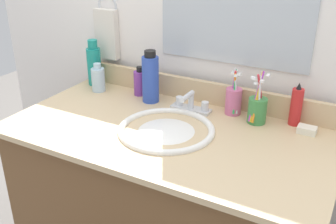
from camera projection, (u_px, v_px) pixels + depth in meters
The scene contains 15 objects.
countertop at pixel (168, 132), 1.42m from camera, with size 1.16×0.61×0.02m, color #D1B284.
backsplash at pixel (202, 91), 1.63m from camera, with size 1.16×0.02×0.09m, color #D1B284.
back_wall at pixel (206, 134), 1.77m from camera, with size 2.26×0.04×1.30m, color white.
towel_ring at pixel (108, 6), 1.74m from camera, with size 0.10×0.10×0.01m, color silver.
hand_towel at pixel (107, 34), 1.78m from camera, with size 0.11×0.04×0.22m, color silver.
sink_basin at pixel (167, 139), 1.41m from camera, with size 0.34×0.34×0.11m.
faucet at pixel (191, 105), 1.54m from camera, with size 0.16×0.10×0.08m.
bottle_spray_red at pixel (296, 106), 1.42m from camera, with size 0.04×0.04×0.16m.
bottle_shampoo_blue at pixel (150, 78), 1.60m from camera, with size 0.07×0.07×0.22m.
bottle_cream_purple at pixel (140, 82), 1.69m from camera, with size 0.05×0.05×0.12m.
bottle_mouthwash_teal at pixel (94, 64), 1.79m from camera, with size 0.06×0.06×0.21m.
bottle_gel_clear at pixel (98, 79), 1.73m from camera, with size 0.06×0.06×0.12m.
cup_green at pixel (257, 108), 1.44m from camera, with size 0.07×0.10×0.20m.
cup_pink at pixel (234, 99), 1.51m from camera, with size 0.06×0.08×0.18m.
soap_bar at pixel (307, 130), 1.39m from camera, with size 0.06×0.04×0.02m, color white.
Camera 1 is at (0.60, -1.10, 1.48)m, focal length 42.61 mm.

